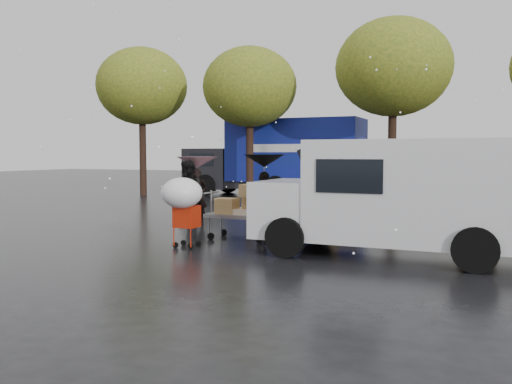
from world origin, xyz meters
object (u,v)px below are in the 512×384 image
at_px(yellow_taxi, 485,184).
at_px(shopping_cart, 183,197).
at_px(person_black, 264,204).
at_px(vendor_cart, 244,208).
at_px(person_pink, 197,197).
at_px(white_van, 393,195).
at_px(blue_truck, 279,158).

bearing_deg(yellow_taxi, shopping_cart, 140.55).
distance_m(person_black, vendor_cart, 0.78).
relative_size(person_pink, shopping_cart, 1.06).
height_order(shopping_cart, white_van, white_van).
bearing_deg(person_pink, yellow_taxi, 38.67).
xyz_separation_m(person_black, yellow_taxi, (4.75, 12.47, -0.04)).
bearing_deg(white_van, blue_truck, 119.43).
bearing_deg(shopping_cart, white_van, 12.61).
relative_size(shopping_cart, white_van, 0.30).
relative_size(person_pink, vendor_cart, 1.02).
distance_m(white_van, blue_truck, 14.82).
distance_m(vendor_cart, blue_truck, 12.89).
height_order(person_black, yellow_taxi, person_black).
bearing_deg(blue_truck, person_pink, -81.26).
bearing_deg(blue_truck, person_black, -70.64).
bearing_deg(person_pink, white_van, -42.87).
relative_size(vendor_cart, white_van, 0.31).
relative_size(white_van, yellow_taxi, 1.16).
xyz_separation_m(vendor_cart, white_van, (3.41, -0.64, 0.43)).
bearing_deg(vendor_cart, white_van, -10.58).
distance_m(white_van, yellow_taxi, 13.95).
bearing_deg(white_van, person_black, 156.62).
distance_m(person_black, shopping_cart, 2.48).
xyz_separation_m(person_pink, shopping_cart, (1.60, -3.43, 0.29)).
bearing_deg(shopping_cart, blue_truck, 103.04).
bearing_deg(vendor_cart, yellow_taxi, 69.57).
bearing_deg(shopping_cart, person_pink, 115.03).
bearing_deg(yellow_taxi, person_pink, 128.91).
bearing_deg(person_black, yellow_taxi, -73.85).
relative_size(shopping_cart, yellow_taxi, 0.35).
height_order(person_black, blue_truck, blue_truck).
distance_m(person_pink, yellow_taxi, 13.44).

